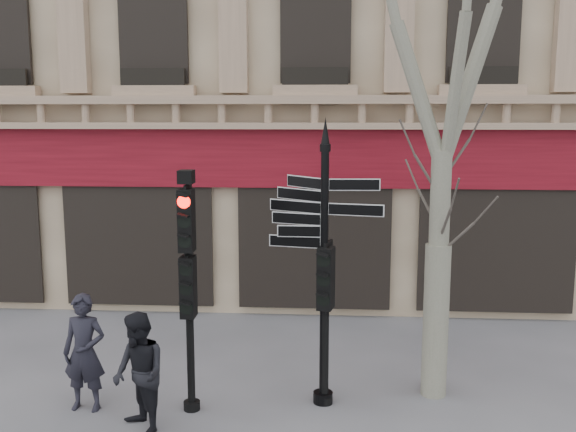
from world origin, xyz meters
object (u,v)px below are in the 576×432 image
Objects in this scene: fingerpost at (325,215)px; traffic_signal_main at (188,262)px; traffic_signal_secondary at (326,295)px; pedestrian_b at (139,374)px; pedestrian_a at (84,353)px.

traffic_signal_main is at bearing -147.76° from fingerpost.
fingerpost reaches higher than traffic_signal_secondary.
fingerpost is 1.25m from traffic_signal_secondary.
traffic_signal_secondary is (2.06, 0.36, -0.58)m from traffic_signal_main.
pedestrian_b is at bearing -127.94° from traffic_signal_main.
fingerpost is 1.77× the size of traffic_signal_secondary.
fingerpost is 3.56m from pedestrian_b.
fingerpost is at bearing 10.43° from traffic_signal_main.
fingerpost is at bearing 72.95° from pedestrian_b.
pedestrian_b is at bearing -134.97° from fingerpost.
fingerpost reaches higher than traffic_signal_main.
traffic_signal_main is 1.47× the size of traffic_signal_secondary.
pedestrian_a is at bearing -151.27° from fingerpost.
traffic_signal_secondary is at bearing 72.17° from pedestrian_b.
traffic_signal_main is 2.03× the size of pedestrian_a.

